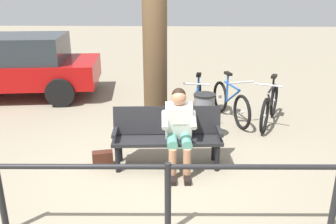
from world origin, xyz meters
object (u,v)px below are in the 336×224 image
(bench, at_px, (167,132))
(handbag, at_px, (103,159))
(person_reading, at_px, (179,127))
(bicycle_purple, at_px, (230,103))
(litter_bin, at_px, (204,117))
(parked_car, at_px, (11,65))
(bicycle_silver, at_px, (270,106))
(tree_trunk, at_px, (155,30))
(bicycle_blue, at_px, (197,104))

(bench, relative_size, handbag, 5.42)
(person_reading, relative_size, bicycle_purple, 0.74)
(litter_bin, distance_m, parked_car, 5.13)
(bicycle_silver, bearing_deg, tree_trunk, -51.07)
(person_reading, relative_size, litter_bin, 1.43)
(person_reading, bearing_deg, litter_bin, -115.44)
(bench, height_order, bicycle_silver, bicycle_silver)
(bicycle_silver, distance_m, bicycle_blue, 1.40)
(bicycle_silver, bearing_deg, person_reading, -19.78)
(bench, bearing_deg, tree_trunk, -81.06)
(bicycle_blue, relative_size, parked_car, 0.38)
(parked_car, bearing_deg, bicycle_blue, 153.27)
(bicycle_purple, height_order, bicycle_blue, same)
(bench, height_order, bicycle_purple, bicycle_purple)
(bench, bearing_deg, person_reading, 134.76)
(bench, height_order, bicycle_blue, bicycle_blue)
(parked_car, bearing_deg, bench, 132.09)
(bench, xyz_separation_m, litter_bin, (-0.60, -0.90, -0.09))
(tree_trunk, bearing_deg, litter_bin, 165.65)
(person_reading, relative_size, bicycle_silver, 0.77)
(tree_trunk, distance_m, bicycle_blue, 1.82)
(litter_bin, bearing_deg, parked_car, -29.17)
(bench, relative_size, tree_trunk, 0.43)
(tree_trunk, bearing_deg, parked_car, -32.16)
(handbag, bearing_deg, bench, -171.76)
(person_reading, height_order, tree_trunk, tree_trunk)
(handbag, relative_size, bicycle_blue, 0.18)
(litter_bin, distance_m, bicycle_purple, 1.19)
(handbag, distance_m, parked_car, 4.63)
(bench, bearing_deg, parked_car, -44.72)
(bicycle_purple, distance_m, parked_car, 5.29)
(bicycle_silver, bearing_deg, bench, -24.90)
(litter_bin, xyz_separation_m, bicycle_silver, (-1.33, -0.83, -0.06))
(tree_trunk, relative_size, parked_car, 0.85)
(tree_trunk, xyz_separation_m, bicycle_purple, (-1.44, -0.81, -1.51))
(bench, distance_m, handbag, 1.04)
(handbag, distance_m, bicycle_blue, 2.44)
(person_reading, distance_m, bicycle_blue, 2.00)
(bicycle_purple, bearing_deg, handbag, -63.54)
(handbag, height_order, bicycle_purple, bicycle_purple)
(bicycle_silver, xyz_separation_m, bicycle_blue, (1.40, -0.05, 0.00))
(bicycle_silver, xyz_separation_m, parked_car, (5.80, -1.66, 0.41))
(handbag, xyz_separation_m, bicycle_silver, (-2.88, -1.87, 0.24))
(tree_trunk, height_order, litter_bin, tree_trunk)
(litter_bin, height_order, bicycle_purple, bicycle_purple)
(bench, bearing_deg, bicycle_silver, -141.47)
(person_reading, relative_size, tree_trunk, 0.32)
(parked_car, bearing_deg, bicycle_silver, 157.36)
(tree_trunk, xyz_separation_m, bicycle_blue, (-0.77, -0.67, -1.51))
(bicycle_blue, bearing_deg, bicycle_purple, 108.28)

